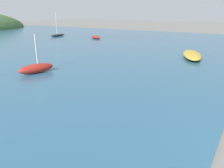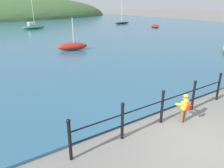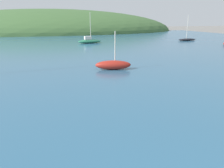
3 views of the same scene
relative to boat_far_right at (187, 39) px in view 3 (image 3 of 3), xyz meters
The scene contains 5 objects.
water 20.36m from the boat_far_right, behind, with size 80.00×60.00×0.10m, color #2D5B7A.
far_hillside 41.55m from the boat_far_right, 119.29° to the left, with size 73.39×40.37×12.61m.
boat_far_right is the anchor object (origin of this frame).
boat_blue_hull 24.74m from the boat_far_right, 136.52° to the right, with size 2.62×1.30×2.65m.
boat_red_dinghy 16.21m from the boat_far_right, behind, with size 3.59×1.47×4.38m.
Camera 3 is at (-2.04, -0.51, 3.53)m, focal length 35.00 mm.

